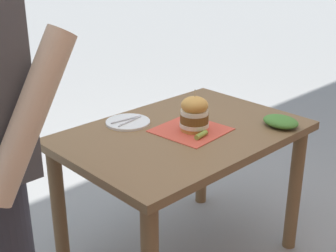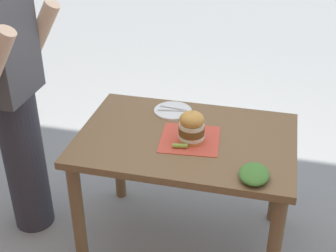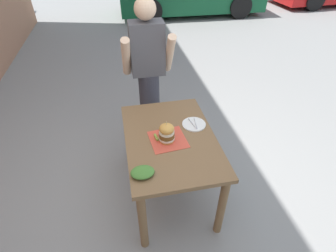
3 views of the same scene
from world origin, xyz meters
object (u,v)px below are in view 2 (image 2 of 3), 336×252
(sandwich, at_px, (192,127))
(pickle_spear, at_px, (180,146))
(side_salad, at_px, (254,174))
(side_plate_with_forks, at_px, (173,111))
(patio_table, at_px, (186,156))
(diner_across_table, at_px, (14,97))

(sandwich, distance_m, pickle_spear, 0.12)
(sandwich, xyz_separation_m, side_salad, (-0.25, -0.34, -0.06))
(side_plate_with_forks, bearing_deg, patio_table, -152.34)
(pickle_spear, bearing_deg, diner_across_table, 85.46)
(sandwich, bearing_deg, pickle_spear, 153.56)
(patio_table, relative_size, sandwich, 5.70)
(pickle_spear, xyz_separation_m, side_salad, (-0.17, -0.39, 0.01))
(pickle_spear, bearing_deg, sandwich, -26.44)
(pickle_spear, xyz_separation_m, diner_across_table, (0.08, 0.96, 0.12))
(sandwich, xyz_separation_m, pickle_spear, (-0.08, 0.04, -0.07))
(side_plate_with_forks, bearing_deg, pickle_spear, -161.62)
(patio_table, relative_size, pickle_spear, 14.52)
(diner_across_table, bearing_deg, patio_table, -87.17)
(side_salad, relative_size, diner_across_table, 0.11)
(side_plate_with_forks, xyz_separation_m, diner_across_table, (-0.30, 0.83, 0.13))
(diner_across_table, bearing_deg, sandwich, -89.52)
(sandwich, height_order, diner_across_table, diner_across_table)
(patio_table, distance_m, diner_across_table, 1.00)
(patio_table, height_order, side_plate_with_forks, side_plate_with_forks)
(sandwich, distance_m, diner_across_table, 1.00)
(side_plate_with_forks, xyz_separation_m, side_salad, (-0.55, -0.51, 0.02))
(side_plate_with_forks, distance_m, side_salad, 0.75)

